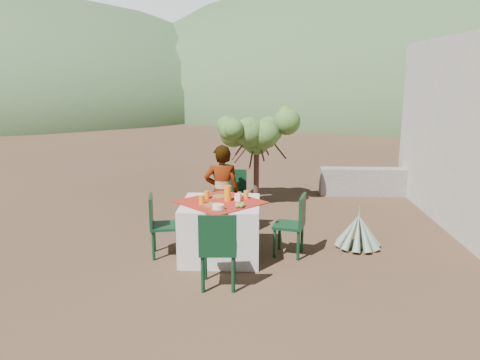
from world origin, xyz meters
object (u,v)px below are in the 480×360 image
(table, at_px, (221,229))
(juice_pitcher, at_px, (228,193))
(shrub_tree, at_px, (259,138))
(person, at_px, (222,193))
(chair_right, at_px, (294,222))
(agave, at_px, (358,232))
(chair_left, at_px, (159,223))
(chair_near, at_px, (218,247))
(chair_far, at_px, (231,199))

(table, height_order, juice_pitcher, juice_pitcher)
(shrub_tree, bearing_deg, person, -105.20)
(shrub_tree, xyz_separation_m, juice_pitcher, (-0.40, -2.58, -0.40))
(chair_right, relative_size, shrub_tree, 0.53)
(chair_right, bearing_deg, agave, 123.64)
(juice_pitcher, bearing_deg, person, 101.51)
(juice_pitcher, bearing_deg, chair_right, 1.46)
(chair_left, xyz_separation_m, agave, (2.73, 0.42, -0.23))
(table, relative_size, chair_right, 1.54)
(chair_right, bearing_deg, chair_near, -27.16)
(chair_left, bearing_deg, agave, -92.21)
(chair_left, xyz_separation_m, chair_right, (1.80, 0.09, 0.00))
(agave, relative_size, juice_pitcher, 3.34)
(chair_far, height_order, chair_right, chair_far)
(chair_near, xyz_separation_m, shrub_tree, (0.44, 3.62, 0.76))
(chair_near, height_order, shrub_tree, shrub_tree)
(table, xyz_separation_m, person, (-0.04, 0.68, 0.33))
(table, bearing_deg, person, 93.03)
(chair_left, distance_m, chair_right, 1.81)
(shrub_tree, height_order, juice_pitcher, shrub_tree)
(chair_left, distance_m, juice_pitcher, 1.00)
(chair_right, height_order, person, person)
(table, distance_m, shrub_tree, 2.82)
(chair_far, xyz_separation_m, chair_left, (-0.89, -0.98, -0.08))
(chair_left, relative_size, juice_pitcher, 4.05)
(table, distance_m, agave, 1.95)
(juice_pitcher, bearing_deg, chair_left, -176.03)
(table, height_order, chair_left, chair_left)
(chair_far, relative_size, juice_pitcher, 4.74)
(person, relative_size, shrub_tree, 0.89)
(chair_near, relative_size, person, 0.64)
(juice_pitcher, bearing_deg, shrub_tree, 81.16)
(person, height_order, shrub_tree, shrub_tree)
(chair_near, relative_size, shrub_tree, 0.57)
(chair_far, distance_m, person, 0.35)
(chair_far, bearing_deg, chair_left, -124.66)
(chair_right, bearing_deg, chair_far, -120.61)
(chair_far, distance_m, chair_right, 1.28)
(chair_left, relative_size, person, 0.59)
(agave, bearing_deg, table, -168.05)
(chair_left, bearing_deg, table, -99.88)
(person, bearing_deg, shrub_tree, -105.41)
(chair_far, relative_size, chair_near, 1.08)
(person, bearing_deg, agave, 171.73)
(chair_far, distance_m, chair_left, 1.33)
(shrub_tree, bearing_deg, table, -100.64)
(chair_left, height_order, person, person)
(person, bearing_deg, chair_right, 148.94)
(person, relative_size, juice_pitcher, 6.86)
(chair_near, bearing_deg, chair_right, -133.22)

